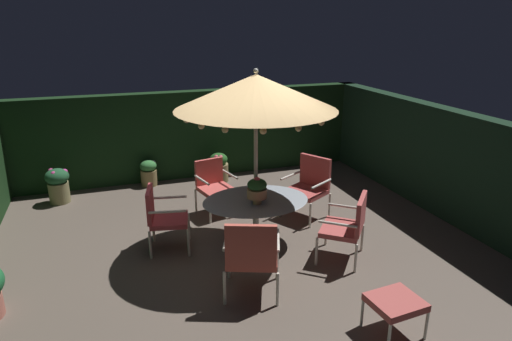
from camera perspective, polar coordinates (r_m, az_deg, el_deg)
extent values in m
cube|color=brown|center=(6.72, -2.15, -9.60)|extent=(7.54, 7.02, 0.02)
cube|color=black|center=(9.46, -8.24, 4.60)|extent=(7.54, 0.30, 1.80)
cube|color=black|center=(8.10, 23.04, 0.87)|extent=(0.30, 7.02, 1.80)
cylinder|color=silver|center=(6.78, -0.01, -9.09)|extent=(0.65, 0.65, 0.03)
cylinder|color=silver|center=(6.63, -0.01, -6.64)|extent=(0.09, 0.09, 0.67)
ellipsoid|color=#9DA7B1|center=(6.49, -0.02, -3.83)|extent=(1.55, 1.23, 0.03)
cylinder|color=silver|center=(6.35, -0.02, -0.47)|extent=(0.06, 0.06, 2.18)
cone|color=tan|center=(6.07, -0.02, 9.96)|extent=(2.22, 2.22, 0.48)
sphere|color=silver|center=(6.03, -0.02, 12.57)|extent=(0.07, 0.07, 0.07)
sphere|color=#F9DB8C|center=(6.47, 8.22, 7.62)|extent=(0.08, 0.08, 0.08)
sphere|color=#F9DB8C|center=(6.81, 5.92, 8.26)|extent=(0.08, 0.08, 0.08)
sphere|color=#F9DB8C|center=(7.01, 2.93, 8.63)|extent=(0.08, 0.08, 0.08)
sphere|color=#F9DB8C|center=(7.06, -1.15, 8.72)|extent=(0.08, 0.08, 0.08)
sphere|color=#F9DB8C|center=(6.92, -4.57, 8.47)|extent=(0.08, 0.08, 0.08)
sphere|color=#F9DB8C|center=(6.64, -7.29, 7.95)|extent=(0.08, 0.08, 0.08)
sphere|color=#F9DB8C|center=(6.29, -8.83, 7.28)|extent=(0.08, 0.08, 0.08)
sphere|color=#F9DB8C|center=(5.84, -8.87, 6.39)|extent=(0.08, 0.08, 0.08)
sphere|color=#F9DB8C|center=(5.48, -6.99, 5.67)|extent=(0.08, 0.08, 0.08)
sphere|color=#F9DB8C|center=(5.26, -3.97, 5.22)|extent=(0.08, 0.08, 0.08)
sphere|color=#F9DB8C|center=(5.18, 0.92, 5.06)|extent=(0.08, 0.08, 0.08)
sphere|color=#F9DB8C|center=(5.34, 5.42, 5.39)|extent=(0.08, 0.08, 0.08)
sphere|color=#F9DB8C|center=(5.69, 8.33, 6.09)|extent=(0.08, 0.08, 0.08)
sphere|color=#F9DB8C|center=(6.09, 9.08, 6.88)|extent=(0.08, 0.08, 0.08)
cylinder|color=tan|center=(6.33, 0.14, -3.84)|extent=(0.13, 0.13, 0.09)
cylinder|color=tan|center=(6.29, 0.14, -2.90)|extent=(0.28, 0.28, 0.13)
ellipsoid|color=#275F2F|center=(6.24, 0.14, -1.81)|extent=(0.28, 0.28, 0.17)
sphere|color=#E85570|center=(6.22, 0.14, -1.27)|extent=(0.10, 0.10, 0.10)
cylinder|color=beige|center=(6.18, 7.71, -10.20)|extent=(0.04, 0.04, 0.41)
cylinder|color=beige|center=(6.72, 8.91, -7.77)|extent=(0.04, 0.04, 0.41)
cylinder|color=beige|center=(6.11, 12.59, -10.88)|extent=(0.04, 0.04, 0.41)
cylinder|color=beige|center=(6.66, 13.37, -8.36)|extent=(0.04, 0.04, 0.41)
cube|color=#B54D4B|center=(6.30, 10.78, -7.33)|extent=(0.78, 0.79, 0.07)
cube|color=#B54D4B|center=(6.16, 13.23, -5.37)|extent=(0.42, 0.49, 0.47)
cylinder|color=beige|center=(5.94, 10.38, -6.74)|extent=(0.41, 0.35, 0.04)
cylinder|color=beige|center=(6.50, 11.38, -4.51)|extent=(0.41, 0.35, 0.04)
cylinder|color=silver|center=(7.22, 6.91, -5.73)|extent=(0.04, 0.04, 0.42)
cylinder|color=silver|center=(7.55, 3.05, -4.49)|extent=(0.04, 0.04, 0.42)
cylinder|color=silver|center=(7.66, 9.34, -4.36)|extent=(0.04, 0.04, 0.42)
cylinder|color=silver|center=(7.97, 5.59, -3.25)|extent=(0.04, 0.04, 0.42)
cube|color=#B54846|center=(7.50, 6.28, -2.72)|extent=(0.78, 0.80, 0.07)
cube|color=#B54846|center=(7.61, 7.55, -0.07)|extent=(0.34, 0.54, 0.52)
cylinder|color=silver|center=(7.26, 8.33, -1.67)|extent=(0.49, 0.30, 0.04)
cylinder|color=silver|center=(7.59, 4.44, -0.62)|extent=(0.49, 0.30, 0.04)
cylinder|color=silver|center=(7.58, -2.28, -4.39)|extent=(0.04, 0.04, 0.41)
cylinder|color=silver|center=(7.35, -5.87, -5.24)|extent=(0.04, 0.04, 0.41)
cylinder|color=silver|center=(8.02, -4.24, -3.10)|extent=(0.04, 0.04, 0.41)
cylinder|color=silver|center=(7.80, -7.67, -3.85)|extent=(0.04, 0.04, 0.41)
cube|color=#C44F49|center=(7.59, -5.07, -2.46)|extent=(0.63, 0.64, 0.07)
cube|color=#C44F49|center=(7.72, -6.01, -0.10)|extent=(0.51, 0.17, 0.44)
cylinder|color=silver|center=(7.63, -3.35, -0.48)|extent=(0.15, 0.52, 0.04)
cylinder|color=silver|center=(7.40, -6.94, -1.19)|extent=(0.15, 0.52, 0.04)
cylinder|color=beige|center=(6.88, -8.55, -7.07)|extent=(0.04, 0.04, 0.42)
cylinder|color=beige|center=(6.41, -8.58, -9.10)|extent=(0.04, 0.04, 0.42)
cylinder|color=beige|center=(6.91, -12.95, -7.22)|extent=(0.04, 0.04, 0.42)
cylinder|color=beige|center=(6.45, -13.32, -9.25)|extent=(0.04, 0.04, 0.42)
cube|color=#C64449|center=(6.55, -10.98, -6.23)|extent=(0.61, 0.61, 0.07)
cube|color=#C64449|center=(6.47, -13.35, -4.18)|extent=(0.16, 0.51, 0.46)
cylinder|color=beige|center=(6.70, -11.00, -3.38)|extent=(0.50, 0.14, 0.04)
cylinder|color=beige|center=(6.21, -11.23, -5.19)|extent=(0.50, 0.14, 0.04)
cylinder|color=silver|center=(5.86, -3.44, -11.68)|extent=(0.04, 0.04, 0.43)
cylinder|color=silver|center=(5.84, 2.72, -11.80)|extent=(0.04, 0.04, 0.43)
cylinder|color=silver|center=(5.37, -4.03, -14.76)|extent=(0.04, 0.04, 0.43)
cylinder|color=silver|center=(5.35, 2.77, -14.91)|extent=(0.04, 0.04, 0.43)
cube|color=#C15446|center=(5.47, -0.50, -11.00)|extent=(0.76, 0.74, 0.07)
cube|color=#C15446|center=(5.08, -0.65, -9.63)|extent=(0.57, 0.27, 0.52)
cylinder|color=silver|center=(5.37, -3.83, -8.72)|extent=(0.23, 0.52, 0.04)
cylinder|color=silver|center=(5.35, 2.82, -8.84)|extent=(0.23, 0.52, 0.04)
cylinder|color=silver|center=(5.20, 13.37, -17.24)|extent=(0.03, 0.03, 0.33)
cylinder|color=silver|center=(5.46, 17.60, -15.69)|extent=(0.03, 0.03, 0.33)
cylinder|color=silver|center=(4.93, 16.59, -19.78)|extent=(0.03, 0.03, 0.33)
cylinder|color=silver|center=(5.21, 20.88, -17.95)|extent=(0.03, 0.03, 0.33)
cube|color=#B5504C|center=(5.08, 17.35, -15.73)|extent=(0.55, 0.51, 0.08)
cylinder|color=olive|center=(8.89, -23.77, -2.57)|extent=(0.36, 0.36, 0.38)
ellipsoid|color=#1E4D2C|center=(8.80, -24.03, -0.71)|extent=(0.41, 0.41, 0.29)
sphere|color=#BC3687|center=(8.80, -23.20, -0.15)|extent=(0.11, 0.11, 0.11)
sphere|color=#B83E7C|center=(8.88, -23.34, -0.29)|extent=(0.06, 0.06, 0.06)
sphere|color=#AE3771|center=(8.90, -24.66, -0.08)|extent=(0.10, 0.10, 0.10)
sphere|color=#A33276|center=(8.83, -24.93, -0.66)|extent=(0.10, 0.10, 0.10)
sphere|color=#BE3478|center=(8.69, -24.39, -0.41)|extent=(0.10, 0.10, 0.10)
sphere|color=#C02A76|center=(8.72, -23.66, -0.74)|extent=(0.08, 0.08, 0.08)
cylinder|color=olive|center=(9.24, -13.47, -0.88)|extent=(0.32, 0.32, 0.32)
ellipsoid|color=#337337|center=(9.16, -13.58, 0.59)|extent=(0.33, 0.33, 0.23)
sphere|color=silver|center=(9.19, -12.95, 0.98)|extent=(0.10, 0.10, 0.10)
sphere|color=beige|center=(9.28, -13.50, 0.91)|extent=(0.06, 0.06, 0.06)
sphere|color=silver|center=(9.14, -14.22, 0.51)|extent=(0.08, 0.08, 0.08)
sphere|color=silver|center=(9.09, -13.67, 0.50)|extent=(0.10, 0.10, 0.10)
cylinder|color=olive|center=(9.24, -4.75, -0.26)|extent=(0.39, 0.39, 0.37)
ellipsoid|color=#22531F|center=(9.15, -4.80, 1.44)|extent=(0.37, 0.37, 0.26)
sphere|color=#D3476F|center=(9.17, -4.18, 1.82)|extent=(0.07, 0.07, 0.07)
sphere|color=#EB5471|center=(9.26, -4.74, 1.86)|extent=(0.07, 0.07, 0.07)
sphere|color=#DE5B67|center=(9.18, -5.30, 1.87)|extent=(0.06, 0.06, 0.06)
sphere|color=#DC5462|center=(9.04, -5.07, 1.67)|extent=(0.11, 0.11, 0.11)
sphere|color=#EA607A|center=(9.03, -4.52, 1.75)|extent=(0.08, 0.08, 0.08)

